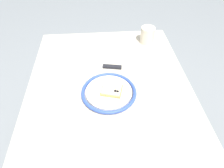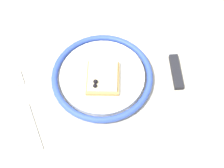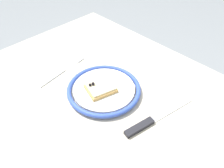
{
  "view_description": "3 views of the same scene",
  "coord_description": "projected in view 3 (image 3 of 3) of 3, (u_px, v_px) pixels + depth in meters",
  "views": [
    {
      "loc": [
        -0.59,
        0.04,
        1.34
      ],
      "look_at": [
        -0.0,
        -0.01,
        0.76
      ],
      "focal_mm": 32.02,
      "sensor_mm": 36.0,
      "label": 1
    },
    {
      "loc": [
        -0.09,
        -0.35,
        1.34
      ],
      "look_at": [
        -0.01,
        -0.02,
        0.74
      ],
      "focal_mm": 49.87,
      "sensor_mm": 36.0,
      "label": 2
    },
    {
      "loc": [
        0.35,
        -0.32,
        1.21
      ],
      "look_at": [
        -0.01,
        0.03,
        0.75
      ],
      "focal_mm": 35.28,
      "sensor_mm": 36.0,
      "label": 3
    }
  ],
  "objects": [
    {
      "name": "dining_table",
      "position": [
        108.0,
        116.0,
        0.74
      ],
      "size": [
        0.95,
        0.71,
        0.72
      ],
      "color": "#BCB29E",
      "rests_on": "ground_plane"
    },
    {
      "name": "knife",
      "position": [
        149.0,
        122.0,
        0.6
      ],
      "size": [
        0.06,
        0.24,
        0.01
      ],
      "color": "silver",
      "rests_on": "dining_table"
    },
    {
      "name": "pizza_slice_near",
      "position": [
        100.0,
        88.0,
        0.67
      ],
      "size": [
        0.09,
        0.1,
        0.03
      ],
      "color": "tan",
      "rests_on": "plate"
    },
    {
      "name": "fork",
      "position": [
        63.0,
        71.0,
        0.77
      ],
      "size": [
        0.05,
        0.2,
        0.0
      ],
      "color": "silver",
      "rests_on": "dining_table"
    },
    {
      "name": "plate",
      "position": [
        104.0,
        89.0,
        0.68
      ],
      "size": [
        0.23,
        0.23,
        0.02
      ],
      "color": "white",
      "rests_on": "dining_table"
    }
  ]
}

